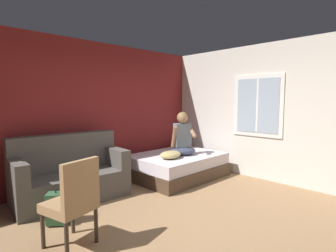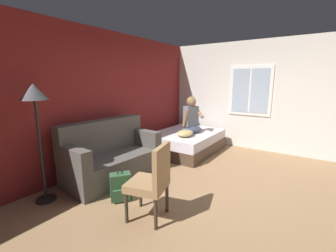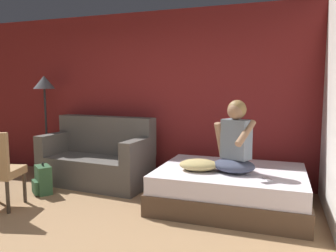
# 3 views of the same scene
# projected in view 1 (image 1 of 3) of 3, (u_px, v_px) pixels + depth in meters

# --- Properties ---
(ground_plane) EXTENTS (40.00, 40.00, 0.00)m
(ground_plane) POSITION_uv_depth(u_px,v_px,m) (180.00, 230.00, 3.24)
(ground_plane) COLOR #93704C
(wall_back_accent) EXTENTS (10.41, 0.16, 2.70)m
(wall_back_accent) POSITION_uv_depth(u_px,v_px,m) (82.00, 113.00, 4.93)
(wall_back_accent) COLOR maroon
(wall_back_accent) RESTS_ON ground
(wall_side_with_window) EXTENTS (0.19, 6.35, 2.70)m
(wall_side_with_window) POSITION_uv_depth(u_px,v_px,m) (279.00, 113.00, 5.04)
(wall_side_with_window) COLOR silver
(wall_side_with_window) RESTS_ON ground
(bed) EXTENTS (1.85, 1.40, 0.48)m
(bed) POSITION_uv_depth(u_px,v_px,m) (177.00, 166.00, 5.45)
(bed) COLOR #4C3828
(bed) RESTS_ON ground
(couch) EXTENTS (1.76, 0.95, 1.04)m
(couch) POSITION_uv_depth(u_px,v_px,m) (70.00, 175.00, 4.22)
(couch) COLOR #514C47
(couch) RESTS_ON ground
(side_chair) EXTENTS (0.56, 0.56, 0.98)m
(side_chair) POSITION_uv_depth(u_px,v_px,m) (73.00, 200.00, 2.81)
(side_chair) COLOR #382D23
(side_chair) RESTS_ON ground
(person_seated) EXTENTS (0.65, 0.61, 0.88)m
(person_seated) POSITION_uv_depth(u_px,v_px,m) (183.00, 137.00, 5.36)
(person_seated) COLOR #383D51
(person_seated) RESTS_ON bed
(backpack) EXTENTS (0.35, 0.35, 0.46)m
(backpack) POSITION_uv_depth(u_px,v_px,m) (59.00, 209.00, 3.40)
(backpack) COLOR #2D5133
(backpack) RESTS_ON ground
(throw_pillow) EXTENTS (0.54, 0.45, 0.14)m
(throw_pillow) POSITION_uv_depth(u_px,v_px,m) (171.00, 155.00, 5.04)
(throw_pillow) COLOR tan
(throw_pillow) RESTS_ON bed
(cell_phone) EXTENTS (0.13, 0.16, 0.01)m
(cell_phone) POSITION_uv_depth(u_px,v_px,m) (203.00, 153.00, 5.52)
(cell_phone) COLOR #B7B7BC
(cell_phone) RESTS_ON bed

